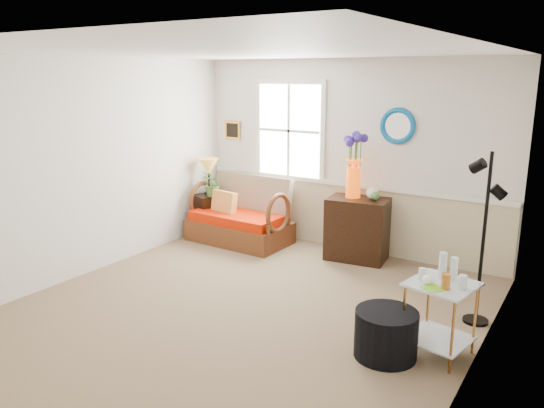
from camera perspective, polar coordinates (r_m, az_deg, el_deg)
The scene contains 19 objects.
floor at distance 5.62m, azimuth -3.34°, elevation -11.48°, with size 4.50×5.00×0.01m, color #836E51.
ceiling at distance 5.08m, azimuth -3.77°, elevation 16.07°, with size 4.50×5.00×0.01m, color white.
walls at distance 5.19m, azimuth -3.54°, elevation 1.59°, with size 4.51×5.01×2.60m.
wainscot at distance 7.49m, azimuth 7.79°, elevation -1.36°, with size 4.46×0.02×0.90m, color #C1B089.
chair_rail at distance 7.37m, azimuth 7.87°, elevation 2.15°, with size 4.46×0.04×0.06m, color white.
window at distance 7.68m, azimuth 1.88°, elevation 7.88°, with size 1.14×0.06×1.44m, color white, non-canonical shape.
picture at distance 8.25m, azimuth -4.24°, elevation 7.93°, with size 0.28×0.03×0.28m, color #B27B24.
mirror at distance 6.99m, azimuth 13.39°, elevation 8.16°, with size 0.47×0.47×0.07m, color #1189C2.
loveseat at distance 7.69m, azimuth -3.55°, elevation -0.68°, with size 1.45×0.82×0.94m, color brown, non-canonical shape.
throw_pillow at distance 7.75m, azimuth -5.21°, elevation -0.20°, with size 0.43×0.11×0.43m, color #C35722, non-canonical shape.
lamp_stand at distance 8.16m, azimuth -7.00°, elevation -1.11°, with size 0.34×0.34×0.61m, color black, non-canonical shape.
table_lamp at distance 8.01m, azimuth -6.81°, elevation 2.91°, with size 0.31×0.31×0.56m, color gold, non-canonical shape.
potted_plant at distance 7.95m, azimuth -6.36°, elevation 1.88°, with size 0.34×0.38×0.29m, color #4B793A.
cabinet at distance 7.06m, azimuth 9.14°, elevation -2.67°, with size 0.77×0.49×0.82m, color black, non-canonical shape.
flower_vase at distance 6.93m, azimuth 8.82°, elevation 4.09°, with size 0.25×0.25×0.84m, color #ED4F08, non-canonical shape.
side_table at distance 4.92m, azimuth 17.55°, elevation -11.72°, with size 0.52×0.52×0.67m, color #A2662A, non-canonical shape.
tabletop_items at distance 4.73m, azimuth 17.92°, elevation -6.90°, with size 0.39×0.39×0.23m, color silver, non-canonical shape.
floor_lamp at distance 5.47m, azimuth 21.78°, elevation -3.61°, with size 0.25×0.25×1.71m, color black, non-canonical shape.
ottoman at distance 4.82m, azimuth 12.15°, elevation -13.50°, with size 0.55×0.55×0.42m, color black.
Camera 1 is at (2.99, -4.10, 2.41)m, focal length 35.00 mm.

